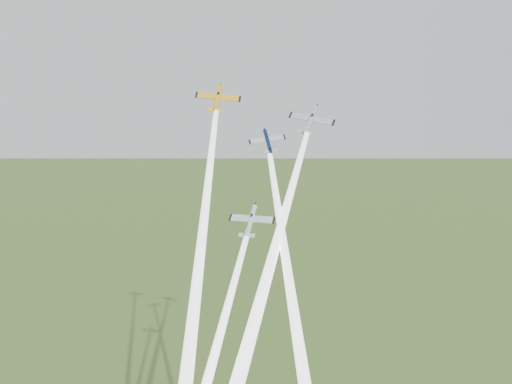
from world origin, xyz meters
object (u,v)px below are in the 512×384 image
plane_silver_low (251,221)px  plane_yellow (218,98)px  plane_silver_right (311,120)px  plane_navy (268,141)px

plane_silver_low → plane_yellow: bearing=132.2°
plane_silver_right → plane_silver_low: 23.00m
plane_silver_right → plane_silver_low: (-10.55, -12.85, -15.89)m
plane_silver_right → plane_silver_low: size_ratio=1.08×
plane_navy → plane_silver_low: (-2.78, -10.23, -12.40)m
plane_yellow → plane_silver_low: 24.77m
plane_yellow → plane_silver_right: (16.84, -0.63, -3.91)m
plane_silver_right → plane_silver_low: bearing=-109.5°
plane_silver_right → plane_silver_low: plane_silver_right is taller
plane_yellow → plane_navy: 12.15m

